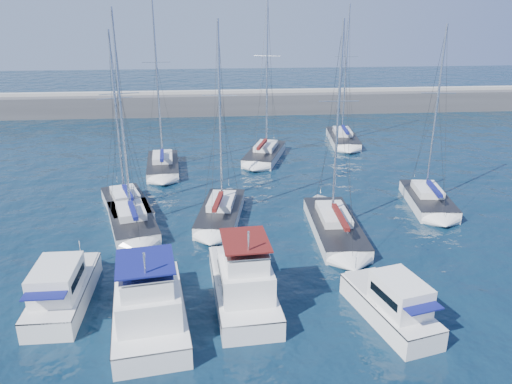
{
  "coord_description": "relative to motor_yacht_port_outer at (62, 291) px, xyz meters",
  "views": [
    {
      "loc": [
        -3.32,
        -25.21,
        15.65
      ],
      "look_at": [
        -0.28,
        8.4,
        3.0
      ],
      "focal_mm": 35.0,
      "sensor_mm": 36.0,
      "label": 1
    }
  ],
  "objects": [
    {
      "name": "breakwater",
      "position": [
        11.79,
        52.61,
        0.11
      ],
      "size": [
        160.0,
        6.0,
        4.45
      ],
      "color": "#424244",
      "rests_on": "ground"
    },
    {
      "name": "sailboat_back_b",
      "position": [
        14.13,
        27.34,
        -0.4
      ],
      "size": [
        5.66,
        8.98,
        17.34
      ],
      "rotation": [
        0.0,
        0.0,
        -0.32
      ],
      "color": "silver",
      "rests_on": "ground"
    },
    {
      "name": "motor_yacht_port_outer",
      "position": [
        0.0,
        0.0,
        0.0
      ],
      "size": [
        2.68,
        7.31,
        3.2
      ],
      "rotation": [
        0.0,
        0.0,
        0.0
      ],
      "color": "silver",
      "rests_on": "ground"
    },
    {
      "name": "sailboat_mid_e",
      "position": [
        26.17,
        12.54,
        -0.42
      ],
      "size": [
        4.08,
        7.98,
        14.74
      ],
      "rotation": [
        0.0,
        0.0,
        -0.14
      ],
      "color": "silver",
      "rests_on": "ground"
    },
    {
      "name": "motor_yacht_stbd_outer",
      "position": [
        17.55,
        -3.11,
        0.0
      ],
      "size": [
        3.85,
        6.84,
        3.2
      ],
      "rotation": [
        0.0,
        0.0,
        0.25
      ],
      "color": "silver",
      "rests_on": "ground"
    },
    {
      "name": "sailboat_back_c",
      "position": [
        24.26,
        33.11,
        -0.41
      ],
      "size": [
        3.9,
        8.72,
        16.19
      ],
      "rotation": [
        0.0,
        0.0,
        -0.1
      ],
      "color": "silver",
      "rests_on": "ground"
    },
    {
      "name": "ground",
      "position": [
        11.79,
        0.61,
        -0.94
      ],
      "size": [
        220.0,
        220.0,
        0.0
      ],
      "primitive_type": "plane",
      "color": "black",
      "rests_on": "ground"
    },
    {
      "name": "motor_yacht_stbd_inner",
      "position": [
        9.95,
        -0.51,
        0.19
      ],
      "size": [
        3.8,
        8.78,
        4.69
      ],
      "rotation": [
        0.0,
        0.0,
        0.07
      ],
      "color": "silver",
      "rests_on": "ground"
    },
    {
      "name": "sailboat_back_a",
      "position": [
        3.43,
        24.13,
        -0.39
      ],
      "size": [
        3.68,
        8.4,
        17.01
      ],
      "rotation": [
        0.0,
        0.0,
        0.08
      ],
      "color": "silver",
      "rests_on": "ground"
    },
    {
      "name": "sailboat_mid_a",
      "position": [
        1.36,
        13.79,
        -0.42
      ],
      "size": [
        5.24,
        7.88,
        14.38
      ],
      "rotation": [
        0.0,
        0.0,
        0.33
      ],
      "color": "silver",
      "rests_on": "ground"
    },
    {
      "name": "sailboat_mid_b",
      "position": [
        2.34,
        10.09,
        -0.4
      ],
      "size": [
        4.89,
        7.97,
        15.93
      ],
      "rotation": [
        0.0,
        0.0,
        0.26
      ],
      "color": "silver",
      "rests_on": "ground"
    },
    {
      "name": "motor_yacht_port_inner",
      "position": [
        4.98,
        -2.41,
        0.19
      ],
      "size": [
        4.76,
        8.73,
        4.69
      ],
      "rotation": [
        0.0,
        0.0,
        0.14
      ],
      "color": "silver",
      "rests_on": "ground"
    },
    {
      "name": "sailboat_mid_d",
      "position": [
        17.18,
        7.99,
        -0.43
      ],
      "size": [
        3.45,
        9.7,
        15.22
      ],
      "rotation": [
        0.0,
        0.0,
        -0.03
      ],
      "color": "silver",
      "rests_on": "ground"
    },
    {
      "name": "sailboat_mid_c",
      "position": [
        8.97,
        11.41,
        -0.41
      ],
      "size": [
        4.29,
        8.59,
        15.17
      ],
      "rotation": [
        0.0,
        0.0,
        -0.17
      ],
      "color": "silver",
      "rests_on": "ground"
    }
  ]
}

